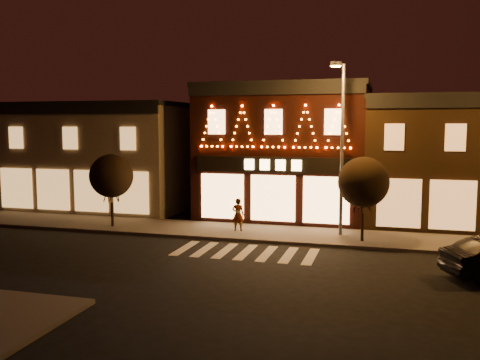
% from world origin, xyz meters
% --- Properties ---
extents(ground, '(120.00, 120.00, 0.00)m').
position_xyz_m(ground, '(0.00, 0.00, 0.00)').
color(ground, black).
rests_on(ground, ground).
extents(sidewalk_far, '(44.00, 4.00, 0.15)m').
position_xyz_m(sidewalk_far, '(2.00, 8.00, 0.07)').
color(sidewalk_far, '#47423D').
rests_on(sidewalk_far, ground).
extents(building_left, '(12.20, 8.28, 7.30)m').
position_xyz_m(building_left, '(-13.00, 13.99, 3.66)').
color(building_left, '#69614B').
rests_on(building_left, ground).
extents(building_pulp, '(10.20, 8.34, 8.30)m').
position_xyz_m(building_pulp, '(0.00, 13.98, 4.16)').
color(building_pulp, black).
rests_on(building_pulp, ground).
extents(building_right_a, '(9.20, 8.28, 7.50)m').
position_xyz_m(building_right_a, '(9.50, 13.99, 3.76)').
color(building_right_a, '#372413').
rests_on(building_right_a, ground).
extents(streetlamp_mid, '(0.61, 2.01, 8.74)m').
position_xyz_m(streetlamp_mid, '(3.89, 8.14, 5.28)').
color(streetlamp_mid, '#59595E').
rests_on(streetlamp_mid, sidewalk_far).
extents(tree_left, '(2.43, 2.43, 4.07)m').
position_xyz_m(tree_left, '(-8.64, 7.21, 3.00)').
color(tree_left, black).
rests_on(tree_left, sidewalk_far).
extents(tree_right, '(2.48, 2.48, 4.15)m').
position_xyz_m(tree_right, '(5.09, 7.20, 3.06)').
color(tree_right, black).
rests_on(tree_right, sidewalk_far).
extents(pedestrian, '(0.68, 0.48, 1.77)m').
position_xyz_m(pedestrian, '(-1.48, 7.90, 1.03)').
color(pedestrian, gray).
rests_on(pedestrian, sidewalk_far).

